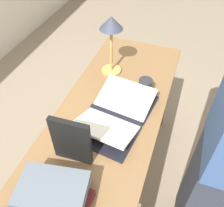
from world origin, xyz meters
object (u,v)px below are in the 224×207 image
Objects in this scene: book_standing_upright at (71,141)px; reading_lamp at (111,32)px; open_book at (116,114)px; book_stack_tall at (54,194)px; coffee_mug at (145,86)px.

book_standing_upright is 0.67× the size of reading_lamp.
open_book is 0.52m from book_stack_tall.
reading_lamp is at bearing 64.96° from coffee_mug.
open_book is at bearing -19.82° from book_standing_upright.
book_stack_tall is 0.78× the size of reading_lamp.
book_stack_tall is 2.69× the size of coffee_mug.
book_standing_upright is at bearing 170.29° from open_book.
open_book is 2.11× the size of book_standing_upright.
reading_lamp reaches higher than book_stack_tall.
open_book is 0.47m from reading_lamp.
book_standing_upright is at bearing -175.14° from reading_lamp.
open_book is at bearing -157.07° from reading_lamp.
coffee_mug reaches higher than open_book.
coffee_mug is (-0.12, -0.25, -0.23)m from reading_lamp.
book_stack_tall is at bearing -175.16° from reading_lamp.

